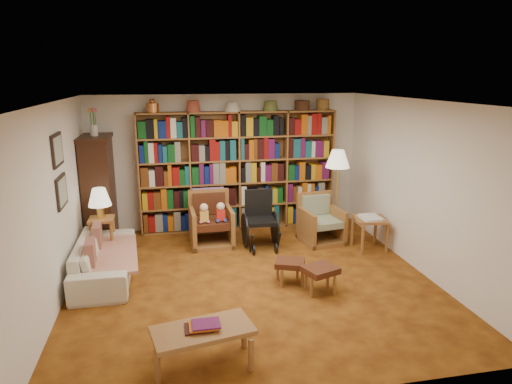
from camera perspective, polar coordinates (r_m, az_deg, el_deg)
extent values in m
plane|color=#945516|center=(6.62, -0.53, -10.91)|extent=(5.00, 5.00, 0.00)
plane|color=silver|center=(5.99, -0.59, 11.26)|extent=(5.00, 5.00, 0.00)
plane|color=white|center=(8.60, -3.69, 3.78)|extent=(5.00, 0.00, 5.00)
plane|color=white|center=(3.89, 6.46, -9.61)|extent=(5.00, 0.00, 5.00)
plane|color=white|center=(6.24, -23.75, -1.50)|extent=(0.00, 5.00, 5.00)
plane|color=white|center=(7.08, 19.74, 0.65)|extent=(0.00, 5.00, 5.00)
cube|color=#9E5E31|center=(8.50, -2.19, 2.64)|extent=(3.60, 0.30, 2.20)
cube|color=#35190E|center=(8.19, -18.99, -0.03)|extent=(0.45, 0.90, 1.80)
cube|color=#35190E|center=(8.02, -19.53, 6.42)|extent=(0.50, 0.95, 0.06)
cylinder|color=silver|center=(8.01, -19.61, 7.27)|extent=(0.12, 0.12, 0.18)
cube|color=black|center=(6.39, -23.61, 4.85)|extent=(0.03, 0.52, 0.42)
cube|color=gray|center=(6.39, -23.48, 4.86)|extent=(0.01, 0.44, 0.34)
cube|color=black|center=(6.49, -23.13, 0.06)|extent=(0.03, 0.52, 0.42)
cube|color=gray|center=(6.49, -23.00, 0.07)|extent=(0.01, 0.44, 0.34)
imported|color=beige|center=(6.98, -18.38, -7.83)|extent=(1.90, 0.74, 0.55)
cube|color=beige|center=(6.96, -17.98, -7.64)|extent=(0.91, 1.55, 0.04)
cube|color=maroon|center=(7.26, -19.19, -5.57)|extent=(0.13, 0.37, 0.37)
cube|color=maroon|center=(6.61, -19.97, -7.60)|extent=(0.14, 0.38, 0.37)
cube|color=#9E5E31|center=(7.51, -18.77, -3.25)|extent=(0.38, 0.38, 0.04)
cylinder|color=#9E5E31|center=(7.49, -19.86, -6.10)|extent=(0.05, 0.05, 0.63)
cylinder|color=#9E5E31|center=(7.45, -17.54, -6.02)|extent=(0.05, 0.05, 0.63)
cylinder|color=#9E5E31|center=(7.78, -19.55, -5.33)|extent=(0.05, 0.05, 0.63)
cylinder|color=#9E5E31|center=(7.73, -17.31, -5.24)|extent=(0.05, 0.05, 0.63)
cylinder|color=gold|center=(7.47, -18.84, -2.39)|extent=(0.12, 0.12, 0.19)
cone|color=white|center=(7.41, -18.99, -0.59)|extent=(0.35, 0.35, 0.27)
cube|color=#9E5E31|center=(7.95, -5.54, -6.22)|extent=(0.73, 0.76, 0.08)
cube|color=#9E5E31|center=(7.83, -7.94, -4.45)|extent=(0.09, 0.74, 0.63)
cube|color=#9E5E31|center=(7.89, -3.26, -4.19)|extent=(0.09, 0.74, 0.63)
cube|color=#9E5E31|center=(8.13, -5.85, -2.73)|extent=(0.72, 0.10, 0.89)
cube|color=#4F2415|center=(7.80, -5.58, -3.84)|extent=(0.57, 0.64, 0.12)
cube|color=#4F2415|center=(8.01, -5.84, -1.45)|extent=(0.56, 0.11, 0.38)
cube|color=#C43470|center=(8.09, -5.92, -0.84)|extent=(0.56, 0.07, 0.40)
cube|color=#9E5E31|center=(8.10, 8.11, -5.91)|extent=(0.75, 0.77, 0.07)
cube|color=#9E5E31|center=(7.93, 6.13, -4.34)|extent=(0.16, 0.69, 0.59)
cube|color=#9E5E31|center=(8.12, 10.16, -4.03)|extent=(0.16, 0.69, 0.59)
cube|color=#9E5E31|center=(8.26, 7.50, -2.74)|extent=(0.67, 0.16, 0.83)
cube|color=#9EA987|center=(7.97, 8.26, -3.75)|extent=(0.59, 0.64, 0.11)
cube|color=#9EA987|center=(8.15, 7.68, -1.57)|extent=(0.52, 0.16, 0.35)
cube|color=black|center=(7.62, 0.66, -3.66)|extent=(0.48, 0.48, 0.06)
cube|color=black|center=(7.76, 0.31, -1.32)|extent=(0.47, 0.07, 0.47)
cylinder|color=black|center=(7.73, -1.40, -4.79)|extent=(0.03, 0.58, 0.58)
cylinder|color=black|center=(7.83, 2.36, -4.54)|extent=(0.03, 0.58, 0.58)
cylinder|color=black|center=(7.45, -0.30, -7.24)|extent=(0.03, 0.17, 0.17)
cylinder|color=black|center=(7.52, 2.52, -7.03)|extent=(0.03, 0.17, 0.17)
cylinder|color=gold|center=(8.39, 9.75, -5.43)|extent=(0.27, 0.27, 0.03)
cylinder|color=gold|center=(8.19, 9.95, -1.13)|extent=(0.03, 0.03, 1.33)
cone|color=white|center=(8.03, 10.18, 4.12)|extent=(0.42, 0.42, 0.30)
cube|color=#9E5E31|center=(7.78, 14.09, -3.33)|extent=(0.59, 0.59, 0.04)
cylinder|color=#9E5E31|center=(7.60, 13.19, -5.86)|extent=(0.05, 0.05, 0.50)
cylinder|color=#9E5E31|center=(7.78, 16.06, -5.56)|extent=(0.05, 0.05, 0.50)
cylinder|color=#9E5E31|center=(7.96, 11.93, -4.84)|extent=(0.05, 0.05, 0.50)
cylinder|color=#9E5E31|center=(8.13, 14.70, -4.59)|extent=(0.05, 0.05, 0.50)
cube|color=silver|center=(7.77, 14.10, -3.09)|extent=(0.37, 0.43, 0.03)
cube|color=#4F2415|center=(6.42, 4.27, -8.86)|extent=(0.49, 0.46, 0.08)
cylinder|color=#9E5E31|center=(6.35, 3.22, -10.78)|extent=(0.04, 0.04, 0.26)
cylinder|color=#9E5E31|center=(6.43, 5.81, -10.52)|extent=(0.04, 0.04, 0.26)
cylinder|color=#9E5E31|center=(6.56, 2.70, -9.92)|extent=(0.04, 0.04, 0.26)
cylinder|color=#9E5E31|center=(6.63, 5.21, -9.68)|extent=(0.04, 0.04, 0.26)
cube|color=#4F2415|center=(6.21, 8.05, -9.62)|extent=(0.52, 0.48, 0.08)
cylinder|color=#9E5E31|center=(6.13, 6.96, -11.77)|extent=(0.04, 0.04, 0.27)
cylinder|color=#9E5E31|center=(6.23, 9.79, -11.43)|extent=(0.04, 0.04, 0.27)
cylinder|color=#9E5E31|center=(6.34, 6.24, -10.80)|extent=(0.04, 0.04, 0.27)
cylinder|color=#9E5E31|center=(6.44, 8.97, -10.49)|extent=(0.04, 0.04, 0.27)
cube|color=#9E5E31|center=(4.76, -6.68, -16.82)|extent=(1.07, 0.68, 0.05)
cylinder|color=#9E5E31|center=(4.69, -12.24, -20.45)|extent=(0.06, 0.06, 0.34)
cylinder|color=#9E5E31|center=(4.74, -0.62, -19.65)|extent=(0.06, 0.06, 0.34)
cylinder|color=#9E5E31|center=(5.03, -12.20, -17.83)|extent=(0.06, 0.06, 0.34)
cylinder|color=#9E5E31|center=(5.08, -1.52, -17.13)|extent=(0.06, 0.06, 0.34)
cube|color=brown|center=(4.73, -6.70, -16.29)|extent=(0.32, 0.27, 0.05)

